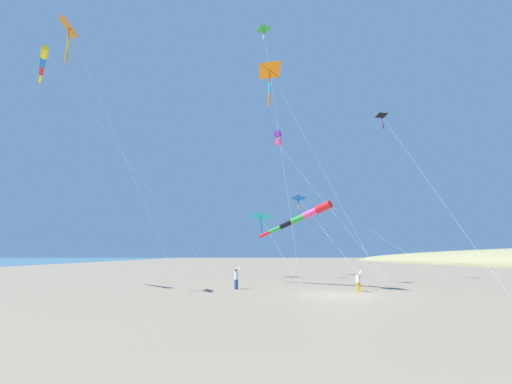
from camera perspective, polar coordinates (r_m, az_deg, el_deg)
The scene contains 12 objects.
ground_plane at distance 17.53m, azimuth 14.41°, elevation -17.28°, with size 600.00×600.00×0.00m, color gray.
person_child_grey_jacket at distance 19.53m, azimuth 17.62°, elevation -14.59°, with size 0.37×0.30×1.16m.
person_bystander_far at distance 20.07m, azimuth -3.49°, elevation -14.75°, with size 0.46×0.46×1.30m.
kite_windsock_blue_topmost at distance 22.62m, azimuth 8.18°, elevation -4.40°, with size 10.12×8.76×5.52m.
kite_delta_green_low_center at distance 29.58m, azimuth 7.60°, elevation -1.19°, with size 1.60×12.07×7.37m.
kite_delta_black_fish_shape at distance 32.59m, azimuth 21.42°, elevation 12.35°, with size 1.56×12.65×14.89m.
kite_delta_orange_high_right at distance 21.70m, azimuth 2.56°, elevation 20.59°, with size 5.95×4.31×13.78m.
kite_box_rainbow_low_near at distance 35.11m, azimuth 3.88°, elevation 9.50°, with size 5.21×13.27×15.10m.
kite_delta_magenta_far_left at distance 24.20m, azimuth -29.93°, elevation 23.72°, with size 8.02×1.83×15.76m.
kite_delta_yellow_midlevel at distance 27.91m, azimuth 1.40°, elevation 26.62°, with size 1.42×7.21×19.42m.
kite_windsock_teal_far_right at distance 27.09m, azimuth -33.46°, elevation 18.76°, with size 13.40×4.03×15.19m.
kite_delta_striped_overhead at distance 30.59m, azimuth 0.85°, elevation -4.41°, with size 2.03×14.89×6.02m.
Camera 1 is at (5.96, 16.37, 1.96)m, focal length 22.63 mm.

